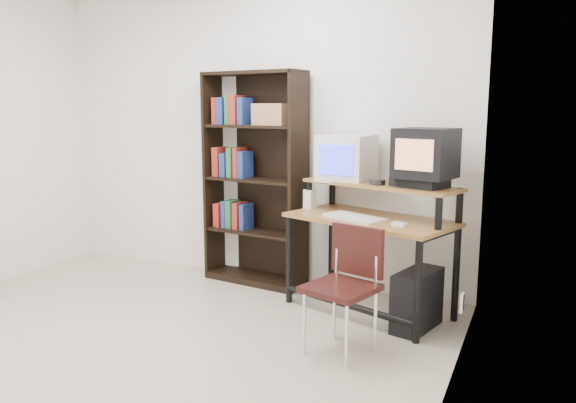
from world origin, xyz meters
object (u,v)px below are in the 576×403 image
at_px(crt_tv, 426,153).
at_px(school_chair, 347,276).
at_px(computer_desk, 371,223).
at_px(crt_monitor, 347,158).
at_px(bookshelf, 256,177).
at_px(pc_tower, 417,300).

height_order(crt_tv, school_chair, crt_tv).
distance_m(crt_tv, school_chair, 1.11).
relative_size(computer_desk, crt_monitor, 3.17).
xyz_separation_m(crt_tv, bookshelf, (-1.52, 0.30, -0.28)).
height_order(crt_monitor, school_chair, crt_monitor).
bearing_deg(crt_monitor, bookshelf, -179.98).
height_order(computer_desk, crt_monitor, crt_monitor).
bearing_deg(bookshelf, school_chair, -34.11).
bearing_deg(computer_desk, bookshelf, -176.40).
bearing_deg(school_chair, bookshelf, 154.68).
distance_m(computer_desk, school_chair, 0.78).
bearing_deg(crt_monitor, computer_desk, -30.67).
relative_size(computer_desk, crt_tv, 3.01).
bearing_deg(school_chair, pc_tower, 73.48).
distance_m(pc_tower, school_chair, 0.70).
bearing_deg(bookshelf, computer_desk, -7.80).
bearing_deg(school_chair, crt_monitor, 125.34).
bearing_deg(computer_desk, crt_tv, 20.24).
bearing_deg(pc_tower, crt_tv, 110.42).
relative_size(crt_monitor, pc_tower, 0.96).
bearing_deg(crt_monitor, crt_tv, -10.26).
distance_m(crt_tv, bookshelf, 1.58).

